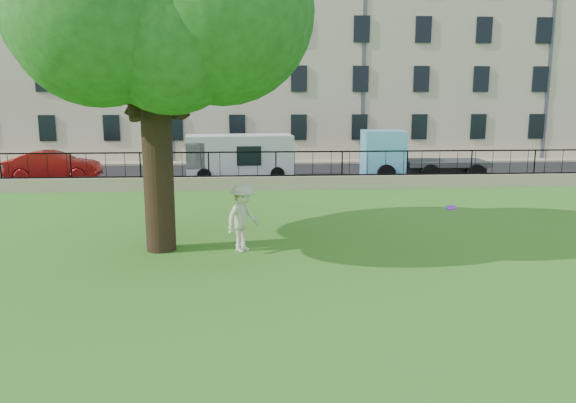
{
  "coord_description": "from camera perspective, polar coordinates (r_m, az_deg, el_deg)",
  "views": [
    {
      "loc": [
        -1.13,
        -13.01,
        4.2
      ],
      "look_at": [
        -0.03,
        3.5,
        1.05
      ],
      "focal_mm": 35.0,
      "sensor_mm": 36.0,
      "label": 1
    }
  ],
  "objects": [
    {
      "name": "frisbee",
      "position": [
        15.02,
        16.22,
        -0.6
      ],
      "size": [
        0.29,
        0.3,
        0.12
      ],
      "primitive_type": "cylinder",
      "rotation": [
        0.21,
        -0.14,
        -0.11
      ],
      "color": "purple"
    },
    {
      "name": "man",
      "position": [
        15.23,
        -4.62,
        -1.65
      ],
      "size": [
        1.3,
        1.37,
        1.86
      ],
      "primitive_type": "imported",
      "rotation": [
        0.0,
        0.0,
        0.89
      ],
      "color": "beige",
      "rests_on": "ground"
    },
    {
      "name": "iron_railing",
      "position": [
        25.22,
        -1.24,
        3.83
      ],
      "size": [
        50.0,
        0.05,
        1.13
      ],
      "color": "black",
      "rests_on": "retaining_wall"
    },
    {
      "name": "ground",
      "position": [
        13.72,
        1.09,
        -7.06
      ],
      "size": [
        120.0,
        120.0,
        0.0
      ],
      "primitive_type": "plane",
      "color": "#3A731B",
      "rests_on": "ground"
    },
    {
      "name": "white_van",
      "position": [
        28.58,
        -4.96,
        4.52
      ],
      "size": [
        5.46,
        2.53,
        2.22
      ],
      "primitive_type": "cube",
      "rotation": [
        0.0,
        0.0,
        0.09
      ],
      "color": "silver",
      "rests_on": "street"
    },
    {
      "name": "retaining_wall",
      "position": [
        25.34,
        -1.23,
        1.91
      ],
      "size": [
        50.0,
        0.4,
        0.6
      ],
      "primitive_type": "cube",
      "color": "tan",
      "rests_on": "ground"
    },
    {
      "name": "street",
      "position": [
        30.02,
        -1.64,
        2.73
      ],
      "size": [
        60.0,
        9.0,
        0.01
      ],
      "primitive_type": "cube",
      "color": "black",
      "rests_on": "ground"
    },
    {
      "name": "red_sedan",
      "position": [
        30.24,
        -22.7,
        3.35
      ],
      "size": [
        4.54,
        1.84,
        1.47
      ],
      "primitive_type": "imported",
      "rotation": [
        0.0,
        0.0,
        1.64
      ],
      "color": "maroon",
      "rests_on": "street"
    },
    {
      "name": "building_row",
      "position": [
        40.68,
        -2.31,
        14.59
      ],
      "size": [
        56.4,
        10.4,
        13.8
      ],
      "color": "beige",
      "rests_on": "ground"
    },
    {
      "name": "sidewalk",
      "position": [
        35.17,
        -1.97,
        4.0
      ],
      "size": [
        60.0,
        1.4,
        0.12
      ],
      "primitive_type": "cube",
      "color": "tan",
      "rests_on": "ground"
    },
    {
      "name": "blue_truck",
      "position": [
        28.97,
        13.41,
        4.6
      ],
      "size": [
        5.98,
        2.35,
        2.47
      ],
      "primitive_type": "cube",
      "rotation": [
        0.0,
        0.0,
        -0.04
      ],
      "color": "#61B8E3",
      "rests_on": "street"
    }
  ]
}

